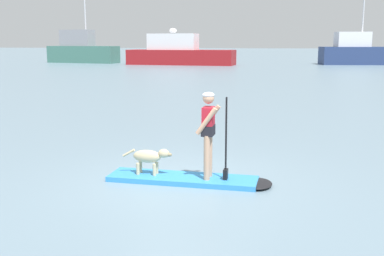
{
  "coord_description": "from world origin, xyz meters",
  "views": [
    {
      "loc": [
        1.86,
        -8.88,
        2.74
      ],
      "look_at": [
        0.0,
        1.0,
        0.9
      ],
      "focal_mm": 44.17,
      "sensor_mm": 36.0,
      "label": 1
    }
  ],
  "objects": [
    {
      "name": "ground_plane",
      "position": [
        0.0,
        0.0,
        0.0
      ],
      "size": [
        400.0,
        400.0,
        0.0
      ],
      "primitive_type": "plane",
      "color": "slate"
    },
    {
      "name": "moored_boat_outer",
      "position": [
        10.77,
        52.23,
        1.53
      ],
      "size": [
        9.1,
        4.65,
        12.59
      ],
      "color": "navy",
      "rests_on": "ground_plane"
    },
    {
      "name": "moored_boat_far_port",
      "position": [
        -24.18,
        50.53,
        1.65
      ],
      "size": [
        10.05,
        4.29,
        9.99
      ],
      "color": "#3F7266",
      "rests_on": "ground_plane"
    },
    {
      "name": "paddleboard",
      "position": [
        0.23,
        -0.01,
        0.05
      ],
      "size": [
        3.28,
        0.9,
        0.1
      ],
      "color": "#338CD8",
      "rests_on": "ground_plane"
    },
    {
      "name": "person_paddler",
      "position": [
        0.53,
        -0.02,
        1.09
      ],
      "size": [
        0.61,
        0.49,
        1.7
      ],
      "color": "tan",
      "rests_on": "paddleboard"
    },
    {
      "name": "dog",
      "position": [
        -0.69,
        0.03,
        0.46
      ],
      "size": [
        1.04,
        0.24,
        0.54
      ],
      "color": "#CCB78C",
      "rests_on": "paddleboard"
    },
    {
      "name": "moored_boat_center",
      "position": [
        -10.39,
        47.57,
        1.4
      ],
      "size": [
        13.18,
        4.45,
        4.36
      ],
      "color": "maroon",
      "rests_on": "ground_plane"
    }
  ]
}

